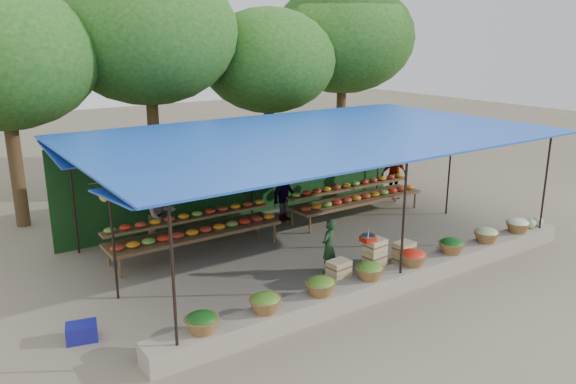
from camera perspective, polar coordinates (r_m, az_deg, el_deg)
ground at (r=13.73m, az=2.60°, el=-5.69°), size 60.00×60.00×0.00m
stone_curb at (r=11.75m, az=10.77°, el=-8.73°), size 10.60×0.55×0.40m
stall_canopy at (r=13.06m, az=2.54°, el=5.38°), size 10.80×6.60×2.82m
produce_baskets at (r=11.54m, az=10.51°, el=-7.21°), size 8.98×0.58×0.34m
netting_backdrop at (r=15.87m, az=-4.19°, el=1.97°), size 10.60×0.06×2.50m
tree_row at (r=18.24m, az=-7.82°, el=14.61°), size 16.51×5.50×7.12m
fruit_table_left at (r=13.41m, az=-9.46°, el=-3.66°), size 4.21×0.95×0.93m
fruit_table_right at (r=16.04m, az=6.90°, el=-0.33°), size 4.21×0.95×0.93m
crate_counter at (r=12.37m, az=8.69°, el=-6.79°), size 2.38×0.38×0.77m
weighing_scale at (r=12.05m, az=8.12°, el=-4.65°), size 0.30×0.30×0.32m
vendor_seated at (r=12.19m, az=4.16°, el=-5.53°), size 0.52×0.44×1.20m
customer_left at (r=13.87m, az=-12.82°, el=-2.26°), size 0.87×0.71×1.64m
customer_mid at (r=15.47m, az=-0.29°, el=-0.14°), size 1.14×0.88×1.56m
customer_right at (r=17.94m, az=10.70°, el=1.76°), size 0.96×0.56×1.53m
blue_crate_front at (r=9.73m, az=-7.93°, el=-14.45°), size 0.49×0.37×0.28m
blue_crate_back at (r=10.39m, az=-20.22°, el=-13.21°), size 0.58×0.48×0.30m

